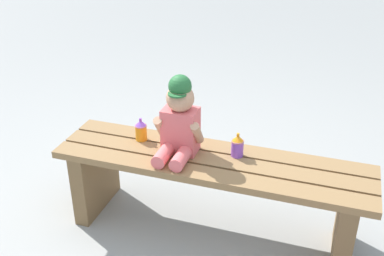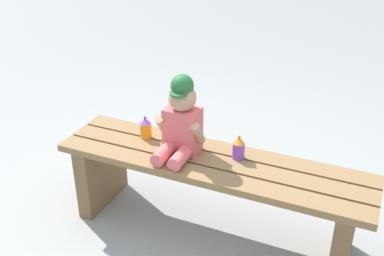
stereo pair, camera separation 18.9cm
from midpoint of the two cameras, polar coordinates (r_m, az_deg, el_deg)
name	(u,v)px [view 2 (the right image)]	position (r m, az deg, el deg)	size (l,w,h in m)	color
ground_plane	(210,230)	(2.55, 4.43, -12.34)	(16.00, 16.00, 0.00)	#999993
park_bench	(212,183)	(2.37, 4.69, -6.79)	(1.56, 0.38, 0.44)	olive
child_figure	(181,120)	(2.26, 1.03, 0.91)	(0.23, 0.27, 0.40)	#E56666
sippy_cup_left	(146,128)	(2.45, -3.46, 0.00)	(0.06, 0.06, 0.12)	orange
sippy_cup_right	(239,148)	(2.29, 8.04, -2.43)	(0.06, 0.06, 0.12)	#8C4CCC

